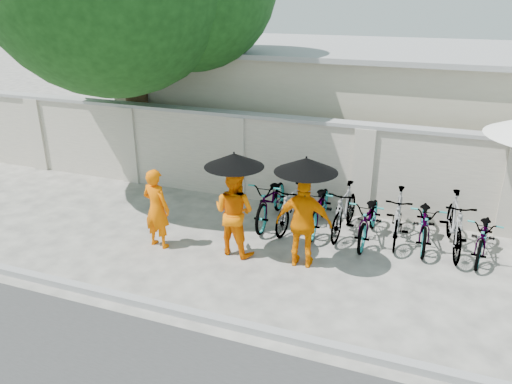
% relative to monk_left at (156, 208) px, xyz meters
% --- Properties ---
extents(ground, '(80.00, 80.00, 0.00)m').
position_rel_monk_left_xyz_m(ground, '(1.47, -0.19, -0.80)').
color(ground, '#BAB5A7').
extents(kerb, '(40.00, 0.16, 0.12)m').
position_rel_monk_left_xyz_m(kerb, '(1.47, -1.89, -0.74)').
color(kerb, '#969696').
rests_on(kerb, ground).
extents(compound_wall, '(20.00, 0.30, 2.00)m').
position_rel_monk_left_xyz_m(compound_wall, '(2.47, 3.01, 0.20)').
color(compound_wall, beige).
rests_on(compound_wall, ground).
extents(building_behind, '(14.00, 6.00, 3.20)m').
position_rel_monk_left_xyz_m(building_behind, '(3.47, 6.81, 0.80)').
color(building_behind, '#B9B298').
rests_on(building_behind, ground).
extents(monk_left, '(0.64, 0.47, 1.60)m').
position_rel_monk_left_xyz_m(monk_left, '(0.00, 0.00, 0.00)').
color(monk_left, '#FF6900').
rests_on(monk_left, ground).
extents(monk_center, '(0.93, 0.78, 1.70)m').
position_rel_monk_left_xyz_m(monk_center, '(1.51, 0.28, 0.05)').
color(monk_center, '#FF7202').
rests_on(monk_center, ground).
extents(parasol_center, '(1.09, 1.09, 1.07)m').
position_rel_monk_left_xyz_m(parasol_center, '(1.56, 0.20, 1.10)').
color(parasol_center, black).
rests_on(parasol_center, ground).
extents(monk_right, '(1.04, 0.50, 1.72)m').
position_rel_monk_left_xyz_m(monk_right, '(2.87, 0.27, 0.06)').
color(monk_right, orange).
rests_on(monk_right, ground).
extents(parasol_right, '(1.10, 1.10, 1.13)m').
position_rel_monk_left_xyz_m(parasol_right, '(2.89, 0.19, 1.17)').
color(parasol_right, black).
rests_on(parasol_right, ground).
extents(bike_0, '(0.75, 1.98, 1.03)m').
position_rel_monk_left_xyz_m(bike_0, '(1.72, 1.85, -0.29)').
color(bike_0, '#989898').
rests_on(bike_0, ground).
extents(bike_1, '(0.68, 1.71, 1.00)m').
position_rel_monk_left_xyz_m(bike_1, '(2.25, 1.70, -0.30)').
color(bike_1, '#989898').
rests_on(bike_1, ground).
extents(bike_2, '(0.77, 1.94, 1.00)m').
position_rel_monk_left_xyz_m(bike_2, '(2.78, 1.88, -0.30)').
color(bike_2, '#989898').
rests_on(bike_2, ground).
extents(bike_3, '(0.63, 1.79, 1.06)m').
position_rel_monk_left_xyz_m(bike_3, '(3.31, 1.83, -0.27)').
color(bike_3, '#989898').
rests_on(bike_3, ground).
extents(bike_4, '(0.70, 1.87, 0.97)m').
position_rel_monk_left_xyz_m(bike_4, '(3.84, 1.70, -0.32)').
color(bike_4, '#989898').
rests_on(bike_4, ground).
extents(bike_5, '(0.57, 1.77, 1.05)m').
position_rel_monk_left_xyz_m(bike_5, '(4.37, 1.90, -0.28)').
color(bike_5, '#989898').
rests_on(bike_5, ground).
extents(bike_6, '(0.74, 1.86, 0.96)m').
position_rel_monk_left_xyz_m(bike_6, '(4.90, 1.92, -0.32)').
color(bike_6, '#989898').
rests_on(bike_6, ground).
extents(bike_7, '(0.75, 1.92, 1.12)m').
position_rel_monk_left_xyz_m(bike_7, '(5.43, 1.86, -0.24)').
color(bike_7, '#989898').
rests_on(bike_7, ground).
extents(bike_8, '(0.82, 1.77, 0.89)m').
position_rel_monk_left_xyz_m(bike_8, '(5.96, 1.77, -0.35)').
color(bike_8, '#989898').
rests_on(bike_8, ground).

